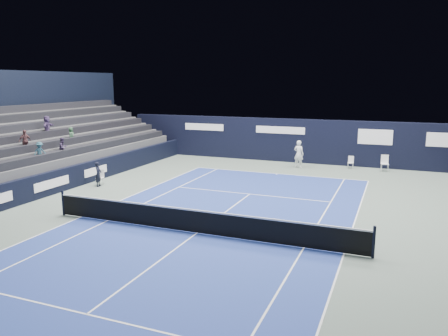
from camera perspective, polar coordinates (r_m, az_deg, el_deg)
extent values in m
plane|color=#55655C|center=(18.63, -0.93, -6.61)|extent=(48.00, 48.00, 0.00)
cube|color=navy|center=(16.90, -3.58, -8.51)|extent=(10.97, 23.77, 0.01)
cube|color=silver|center=(30.36, 16.20, 0.65)|extent=(0.37, 0.35, 0.03)
cube|color=silver|center=(30.48, 16.26, 1.12)|extent=(0.37, 0.03, 0.44)
cylinder|color=silver|center=(30.52, 16.51, 0.32)|extent=(0.02, 0.02, 0.38)
cylinder|color=silver|center=(30.55, 15.92, 0.36)|extent=(0.02, 0.02, 0.38)
cylinder|color=silver|center=(30.23, 16.45, 0.22)|extent=(0.02, 0.02, 0.38)
cylinder|color=silver|center=(30.26, 15.86, 0.27)|extent=(0.02, 0.02, 0.38)
cube|color=white|center=(30.49, 16.27, 1.26)|extent=(0.30, 0.07, 0.28)
cube|color=white|center=(30.05, 20.27, 0.50)|extent=(0.53, 0.51, 0.04)
cube|color=white|center=(30.21, 20.25, 1.12)|extent=(0.47, 0.10, 0.56)
cylinder|color=white|center=(30.31, 20.57, 0.10)|extent=(0.03, 0.03, 0.49)
cylinder|color=white|center=(30.26, 19.81, 0.13)|extent=(0.03, 0.03, 0.49)
cylinder|color=white|center=(29.94, 20.66, -0.04)|extent=(0.03, 0.03, 0.49)
cylinder|color=white|center=(29.89, 19.90, -0.01)|extent=(0.03, 0.03, 0.49)
cube|color=white|center=(25.47, -15.92, -1.26)|extent=(0.44, 0.43, 0.04)
cube|color=white|center=(25.58, -15.78, -0.66)|extent=(0.38, 0.10, 0.45)
cylinder|color=white|center=(25.58, -15.42, -1.64)|extent=(0.02, 0.02, 0.40)
cylinder|color=white|center=(25.72, -16.07, -1.60)|extent=(0.02, 0.02, 0.40)
cylinder|color=white|center=(25.31, -15.72, -1.79)|extent=(0.02, 0.02, 0.40)
cylinder|color=white|center=(25.46, -16.38, -1.75)|extent=(0.02, 0.02, 0.40)
imported|color=black|center=(25.12, -16.10, -0.77)|extent=(0.47, 0.58, 1.37)
cube|color=white|center=(27.72, 6.98, -0.74)|extent=(10.97, 0.06, 0.00)
cube|color=white|center=(15.51, 15.41, -10.74)|extent=(0.06, 23.77, 0.00)
cube|color=white|center=(19.78, -18.18, -6.10)|extent=(0.06, 23.77, 0.00)
cube|color=white|center=(15.69, 10.36, -10.25)|extent=(0.06, 23.77, 0.00)
cube|color=white|center=(18.95, -14.98, -6.66)|extent=(0.06, 23.77, 0.00)
cube|color=white|center=(22.59, 3.39, -3.41)|extent=(8.23, 0.06, 0.00)
cube|color=white|center=(11.95, -17.49, -17.76)|extent=(8.23, 0.06, 0.00)
cube|color=white|center=(16.90, -3.58, -8.49)|extent=(0.06, 12.80, 0.00)
cube|color=white|center=(27.58, 6.90, -0.80)|extent=(0.06, 0.30, 0.00)
cylinder|color=black|center=(15.26, 18.97, -9.14)|extent=(0.10, 0.10, 1.10)
cylinder|color=black|center=(20.22, -20.28, -4.27)|extent=(0.10, 0.10, 1.10)
cube|color=black|center=(16.76, -3.60, -7.04)|extent=(12.80, 0.03, 0.86)
cube|color=white|center=(16.62, -3.62, -5.56)|extent=(12.80, 0.05, 0.06)
cube|color=black|center=(31.89, 9.19, 3.56)|extent=(26.00, 0.60, 3.10)
cube|color=silver|center=(33.71, -2.62, 5.38)|extent=(3.20, 0.02, 0.50)
cube|color=silver|center=(31.72, 7.33, 4.94)|extent=(3.60, 0.02, 0.50)
cube|color=silver|center=(30.78, 19.14, 3.85)|extent=(2.20, 0.02, 1.00)
cube|color=silver|center=(30.87, 26.57, 3.31)|extent=(1.80, 0.02, 0.90)
cube|color=black|center=(26.62, -16.67, -0.34)|extent=(0.30, 22.00, 1.20)
cube|color=silver|center=(23.93, -21.53, -1.91)|extent=(0.02, 2.40, 0.45)
cube|color=silver|center=(26.51, -16.39, -0.36)|extent=(0.02, 2.00, 0.45)
cube|color=#474749|center=(27.71, -16.40, 0.59)|extent=(0.90, 16.00, 1.65)
cube|color=#4B4B4E|center=(28.23, -17.86, 1.16)|extent=(0.90, 16.00, 2.10)
cube|color=#535356|center=(28.78, -19.27, 1.71)|extent=(0.90, 16.00, 2.55)
cube|color=#505153|center=(29.34, -20.63, 2.23)|extent=(0.90, 16.00, 3.00)
cube|color=#555558|center=(29.92, -21.94, 2.74)|extent=(0.90, 16.00, 3.45)
cube|color=#49494C|center=(30.52, -23.20, 3.22)|extent=(0.90, 16.00, 3.90)
cube|color=black|center=(27.55, -16.52, 2.69)|extent=(0.63, 15.20, 0.40)
cube|color=black|center=(28.06, -18.01, 3.68)|extent=(0.63, 15.20, 0.40)
cube|color=black|center=(28.59, -19.46, 4.63)|extent=(0.63, 15.20, 0.40)
cube|color=black|center=(29.14, -20.86, 5.54)|extent=(0.63, 15.20, 0.40)
cube|color=black|center=(29.72, -22.21, 6.41)|extent=(0.63, 15.20, 0.40)
cube|color=black|center=(30.33, -23.51, 7.24)|extent=(0.63, 15.20, 0.40)
cube|color=black|center=(30.92, -24.37, 5.56)|extent=(0.60, 18.00, 6.40)
imported|color=#342843|center=(25.47, -20.29, 2.56)|extent=(0.43, 0.54, 1.07)
imported|color=#254858|center=(24.27, -22.92, 1.95)|extent=(0.53, 0.75, 1.05)
imported|color=brown|center=(24.82, -24.55, 3.21)|extent=(0.42, 0.73, 1.17)
imported|color=#325338|center=(27.30, -19.33, 4.03)|extent=(0.45, 0.56, 1.00)
imported|color=#402F56|center=(27.19, -22.09, 5.04)|extent=(0.74, 1.22, 1.25)
imported|color=white|center=(29.85, 9.73, 1.82)|extent=(0.76, 0.58, 1.85)
cylinder|color=black|center=(29.57, 9.33, 1.99)|extent=(0.03, 0.29, 0.13)
torus|color=black|center=(29.31, 9.23, 2.11)|extent=(0.30, 0.13, 0.29)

